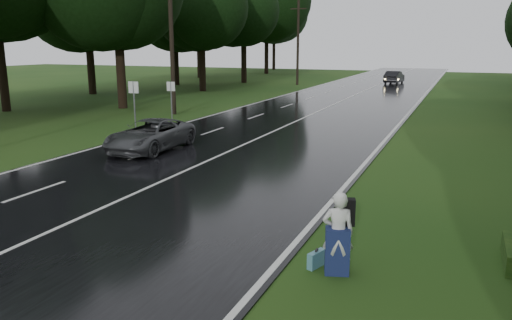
# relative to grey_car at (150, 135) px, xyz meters

# --- Properties ---
(ground) EXTENTS (160.00, 160.00, 0.00)m
(ground) POSITION_rel_grey_car_xyz_m (3.25, -8.68, -0.70)
(ground) COLOR #254414
(ground) RESTS_ON ground
(road) EXTENTS (12.00, 140.00, 0.04)m
(road) POSITION_rel_grey_car_xyz_m (3.25, 11.32, -0.68)
(road) COLOR black
(road) RESTS_ON ground
(lane_center) EXTENTS (0.12, 140.00, 0.01)m
(lane_center) POSITION_rel_grey_car_xyz_m (3.25, 11.32, -0.65)
(lane_center) COLOR silver
(lane_center) RESTS_ON road
(grey_car) EXTENTS (2.26, 4.77, 1.31)m
(grey_car) POSITION_rel_grey_car_xyz_m (0.00, 0.00, 0.00)
(grey_car) COLOR #414345
(grey_car) RESTS_ON road
(far_car) EXTENTS (1.89, 4.47, 1.44)m
(far_car) POSITION_rel_grey_car_xyz_m (4.67, 42.34, 0.06)
(far_car) COLOR black
(far_car) RESTS_ON road
(hitchhiker) EXTENTS (0.72, 0.69, 1.73)m
(hitchhiker) POSITION_rel_grey_car_xyz_m (10.29, -8.61, 0.10)
(hitchhiker) COLOR silver
(hitchhiker) RESTS_ON ground
(suitcase) EXTENTS (0.29, 0.50, 0.34)m
(suitcase) POSITION_rel_grey_car_xyz_m (9.82, -8.49, -0.53)
(suitcase) COLOR teal
(suitcase) RESTS_ON ground
(utility_pole_mid) EXTENTS (1.80, 0.28, 9.30)m
(utility_pole_mid) POSITION_rel_grey_car_xyz_m (-5.25, 10.45, -0.70)
(utility_pole_mid) COLOR black
(utility_pole_mid) RESTS_ON ground
(utility_pole_far) EXTENTS (1.80, 0.28, 9.18)m
(utility_pole_far) POSITION_rel_grey_car_xyz_m (-5.25, 36.70, -0.70)
(utility_pole_far) COLOR black
(utility_pole_far) RESTS_ON ground
(road_sign_a) EXTENTS (0.62, 0.10, 2.58)m
(road_sign_a) POSITION_rel_grey_car_xyz_m (-3.95, 4.39, -0.70)
(road_sign_a) COLOR white
(road_sign_a) RESTS_ON ground
(road_sign_b) EXTENTS (0.56, 0.10, 2.32)m
(road_sign_b) POSITION_rel_grey_car_xyz_m (-3.95, 8.09, -0.70)
(road_sign_b) COLOR white
(road_sign_b) RESTS_ON ground
(tree_left_d) EXTENTS (9.85, 9.85, 15.40)m
(tree_left_d) POSITION_rel_grey_car_xyz_m (-10.36, 11.76, -0.70)
(tree_left_d) COLOR black
(tree_left_d) RESTS_ON ground
(tree_left_e) EXTENTS (9.33, 9.33, 14.57)m
(tree_left_e) POSITION_rel_grey_car_xyz_m (-11.48, 25.90, -0.70)
(tree_left_e) COLOR black
(tree_left_e) RESTS_ON ground
(tree_left_f) EXTENTS (9.84, 9.84, 15.38)m
(tree_left_f) POSITION_rel_grey_car_xyz_m (-12.12, 37.33, -0.70)
(tree_left_f) COLOR black
(tree_left_f) RESTS_ON ground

